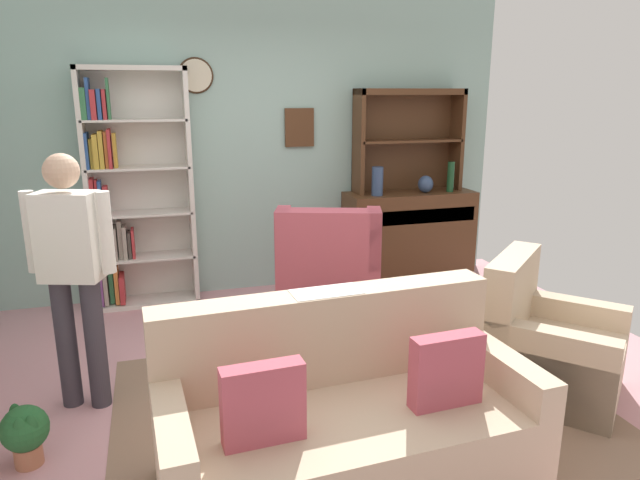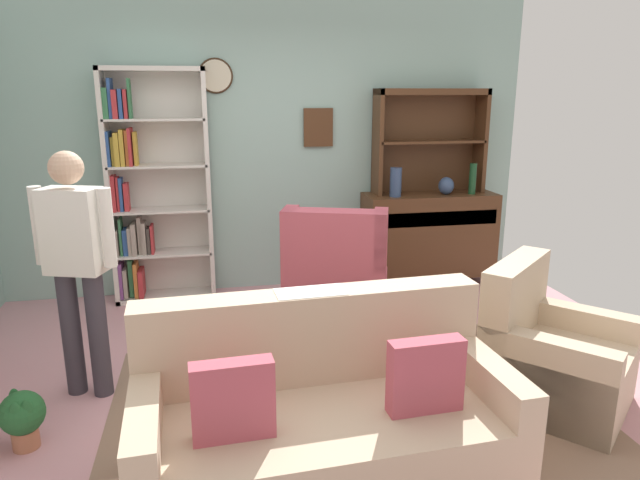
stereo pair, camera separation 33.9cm
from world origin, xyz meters
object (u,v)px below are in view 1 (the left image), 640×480
armchair_floral (547,349)px  coffee_table (348,345)px  person_reading (72,265)px  bookshelf (130,193)px  vase_round (426,184)px  couch_floral (345,422)px  sideboard (409,232)px  sideboard_hutch (408,126)px  wingback_chair (329,287)px  potted_plant_small (25,432)px  vase_tall (377,181)px  bottle_wine (451,177)px  book_stack (355,327)px

armchair_floral → coffee_table: (-1.25, 0.30, 0.06)m
person_reading → coffee_table: person_reading is taller
bookshelf → armchair_floral: size_ratio=1.94×
vase_round → bookshelf: bearing=176.9°
couch_floral → vase_round: bearing=56.7°
sideboard → sideboard_hutch: size_ratio=1.18×
sideboard_hutch → armchair_floral: sideboard_hutch is taller
sideboard_hutch → wingback_chair: sideboard_hutch is taller
sideboard → potted_plant_small: (-3.19, -2.20, -0.32)m
person_reading → vase_tall: bearing=31.4°
vase_round → couch_floral: (-1.77, -2.70, -0.69)m
bookshelf → couch_floral: (1.01, -2.85, -0.72)m
sideboard → vase_tall: bearing=-168.4°
sideboard_hutch → armchair_floral: bearing=-92.5°
bottle_wine → sideboard: bearing=167.1°
wingback_chair → coffee_table: 1.01m
vase_round → couch_floral: vase_round is taller
vase_tall → bookshelf: bearing=175.8°
armchair_floral → sideboard_hutch: bearing=87.5°
sideboard_hutch → vase_round: 0.60m
sideboard_hutch → book_stack: bearing=-121.8°
armchair_floral → person_reading: person_reading is taller
vase_tall → armchair_floral: size_ratio=0.26×
bookshelf → sideboard_hutch: (2.65, 0.02, 0.53)m
armchair_floral → potted_plant_small: bearing=177.9°
vase_tall → book_stack: size_ratio=1.27×
coffee_table → book_stack: 0.12m
couch_floral → coffee_table: bearing=69.7°
vase_tall → vase_round: vase_tall is taller
bottle_wine → potted_plant_small: size_ratio=0.91×
wingback_chair → sideboard: bearing=41.0°
potted_plant_small → coffee_table: bearing=5.8°
bottle_wine → wingback_chair: 1.95m
wingback_chair → person_reading: 1.95m
wingback_chair → vase_tall: bearing=50.2°
wingback_chair → potted_plant_small: wingback_chair is taller
person_reading → bottle_wine: bearing=24.9°
armchair_floral → book_stack: armchair_floral is taller
potted_plant_small → coffee_table: 1.84m
sideboard → wingback_chair: 1.56m
couch_floral → book_stack: bearing=66.4°
person_reading → book_stack: person_reading is taller
potted_plant_small → person_reading: 0.93m
bottle_wine → book_stack: bearing=-131.6°
bookshelf → vase_tall: bearing=-4.2°
couch_floral → coffee_table: 0.80m
sideboard → vase_tall: size_ratio=4.70×
couch_floral → potted_plant_small: bearing=160.0°
vase_tall → book_stack: 2.21m
vase_round → bottle_wine: 0.27m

